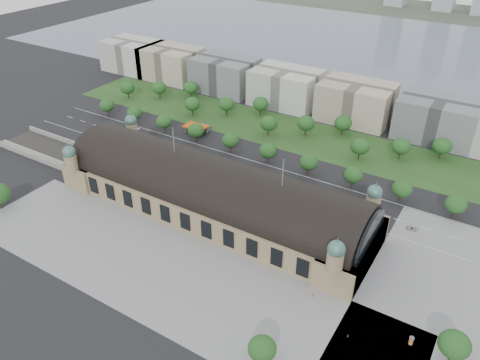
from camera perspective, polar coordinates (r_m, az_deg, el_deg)
The scene contains 60 objects.
ground at distance 218.07m, azimuth -3.37°, elevation -3.75°, with size 900.00×900.00×0.00m, color black.
station at distance 212.29m, azimuth -3.46°, elevation -1.48°, with size 150.00×48.40×44.30m.
track_cutting at distance 285.87m, azimuth -22.14°, elevation 3.14°, with size 70.00×24.00×3.10m.
plaza_south at distance 186.58m, azimuth -8.61°, elevation -11.33°, with size 190.00×48.00×0.12m, color gray.
plaza_east at distance 191.69m, azimuth 23.62°, elevation -12.85°, with size 56.00×100.00×0.12m, color gray.
road_slab at distance 254.02m, azimuth -2.23°, elevation 1.86°, with size 260.00×26.00×0.10m, color black.
grass_belt at distance 293.92m, azimuth 4.56°, elevation 6.14°, with size 300.00×45.00×0.10m, color #25451B.
petrol_station at distance 289.89m, azimuth -4.86°, elevation 6.40°, with size 14.00×13.00×5.05m.
lake at distance 471.55m, azimuth 18.34°, elevation 14.61°, with size 700.00×320.00×0.08m, color slate.
far_shore at distance 662.78m, azimuth 23.27°, elevation 18.32°, with size 700.00×120.00×0.14m, color #44513D.
office_0 at distance 406.20m, azimuth -12.89°, elevation 14.58°, with size 45.00×32.00×24.00m, color beige.
office_1 at distance 380.36m, azimuth -8.36°, elevation 13.88°, with size 45.00×32.00×24.00m, color #BDAE95.
office_2 at distance 351.82m, azimuth -1.85°, elevation 12.72°, with size 45.00×32.00×24.00m, color slate.
office_3 at distance 328.45m, azimuth 5.60°, elevation 11.18°, with size 45.00×32.00×24.00m, color beige.
office_4 at distance 311.42m, azimuth 13.93°, elevation 9.22°, with size 45.00×32.00×24.00m, color #BDAE95.
office_5 at distance 301.80m, azimuth 22.90°, elevation 6.88°, with size 45.00×32.00×24.00m, color slate.
tree_row_0 at distance 321.24m, azimuth -15.93°, elevation 8.74°, with size 9.60×9.60×11.52m.
tree_row_1 at distance 304.99m, azimuth -12.76°, elevation 7.96°, with size 9.60×9.60×11.52m.
tree_row_2 at distance 289.82m, azimuth -9.26°, elevation 7.06°, with size 9.60×9.60×11.52m.
tree_row_3 at distance 275.91m, azimuth -5.41°, elevation 6.03°, with size 9.60×9.60×11.52m.
tree_row_4 at distance 263.45m, azimuth -1.18°, elevation 4.87°, with size 9.60×9.60×11.52m.
tree_row_5 at distance 252.67m, azimuth 3.41°, elevation 3.58°, with size 9.60×9.60×11.52m.
tree_row_6 at distance 243.77m, azimuth 8.37°, elevation 2.15°, with size 9.60×9.60×11.52m.
tree_row_7 at distance 236.99m, azimuth 13.64°, elevation 0.61°, with size 9.60×9.60×11.52m.
tree_row_8 at distance 232.49m, azimuth 19.16°, elevation -1.00°, with size 9.60×9.60×11.52m.
tree_row_9 at distance 230.42m, azimuth 24.85°, elevation -2.66°, with size 9.60×9.60×11.52m.
tree_belt_0 at distance 346.94m, azimuth -13.56°, elevation 10.89°, with size 10.40×10.40×12.48m.
tree_belt_1 at distance 342.69m, azimuth -9.83°, elevation 11.04°, with size 10.40×10.40×12.48m.
tree_belt_2 at distance 339.87m, azimuth -6.02°, elevation 11.16°, with size 10.40×10.40×12.48m.
tree_belt_3 at distance 311.35m, azimuth -5.86°, elevation 9.21°, with size 10.40×10.40×12.48m.
tree_belt_4 at distance 310.12m, azimuth -1.67°, elevation 9.27°, with size 10.40×10.40×12.48m.
tree_belt_5 at distance 310.52m, azimuth 2.54°, elevation 9.28°, with size 10.40×10.40×12.48m.
tree_belt_6 at distance 282.87m, azimuth 3.50°, elevation 6.93°, with size 10.40×10.40×12.48m.
tree_belt_7 at distance 285.33m, azimuth 8.04°, elevation 6.89°, with size 10.40×10.40×12.48m.
tree_belt_8 at distance 289.53m, azimuth 12.47°, elevation 6.82°, with size 10.40×10.40×12.48m.
tree_belt_9 at distance 263.79m, azimuth 14.45°, elevation 4.00°, with size 10.40×10.40×12.48m.
tree_belt_10 at distance 270.47m, azimuth 19.06°, elevation 3.93°, with size 10.40×10.40×12.48m.
tree_belt_11 at distance 278.80m, azimuth 23.43°, elevation 3.84°, with size 10.40×10.40×12.48m.
tree_plaza_ne at distance 166.32m, azimuth 24.68°, elevation -17.77°, with size 10.00×10.00×11.69m.
tree_plaza_s at distance 152.61m, azimuth 2.71°, elevation -19.84°, with size 9.00×9.00×10.64m.
traffic_car_0 at distance 305.07m, azimuth -16.19°, elevation 6.07°, with size 1.54×3.83×1.30m, color silver.
traffic_car_1 at distance 295.21m, azimuth -12.83°, elevation 5.72°, with size 1.74×4.99×1.64m, color gray.
traffic_car_2 at distance 275.04m, azimuth -11.13°, elevation 3.92°, with size 2.74×5.95×1.65m, color black.
traffic_car_3 at distance 256.74m, azimuth -3.59°, elevation 2.34°, with size 1.85×4.56×1.32m, color maroon.
traffic_car_4 at distance 241.44m, azimuth 2.79°, elevation 0.34°, with size 1.84×4.57×1.56m, color #191E46.
traffic_car_5 at distance 227.52m, azimuth 13.47°, elevation -2.79°, with size 1.55×4.44×1.46m, color slate.
traffic_car_6 at distance 219.33m, azimuth 20.22°, elevation -5.52°, with size 2.21×4.79×1.33m, color #B8B8BA.
parked_car_0 at distance 267.14m, azimuth -11.46°, elevation 2.98°, with size 1.56×4.48×1.47m, color black.
parked_car_1 at distance 262.28m, azimuth -10.95°, elevation 2.46°, with size 2.22×4.82×1.34m, color maroon.
parked_car_2 at distance 265.04m, azimuth -10.46°, elevation 2.86°, with size 2.14×5.28×1.53m, color #1B254C.
parked_car_3 at distance 257.53m, azimuth -8.66°, elevation 2.14°, with size 1.81×4.50×1.53m, color slate.
parked_car_4 at distance 260.11m, azimuth -10.37°, elevation 2.27°, with size 1.53×4.38×1.44m, color silver.
parked_car_5 at distance 251.84m, azimuth -7.93°, elevation 1.46°, with size 2.44×5.29×1.47m, color #919398.
parked_car_6 at distance 248.87m, azimuth -6.22°, elevation 1.20°, with size 2.13×5.24×1.52m, color black.
bus_west at distance 238.05m, azimuth 1.64°, elevation 0.17°, with size 3.12×13.33×3.71m, color #AA1B24.
bus_mid at distance 229.08m, azimuth 3.93°, elevation -1.38°, with size 2.56×10.95×3.05m, color white.
bus_east at distance 223.73m, azimuth 7.28°, elevation -2.41°, with size 2.97×12.71×3.54m, color beige.
advertising_column at distance 170.45m, azimuth 20.14°, elevation -17.92°, with size 1.63×1.63×3.09m.
pedestrian_0 at distance 177.08m, azimuth 8.83°, elevation -13.84°, with size 0.90×0.51×1.83m, color gray.
pedestrian_1 at distance 166.96m, azimuth 13.00°, elevation -18.09°, with size 0.63×0.42×1.74m, color gray.
Camera 1 is at (103.98, -144.29, 126.18)m, focal length 35.00 mm.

